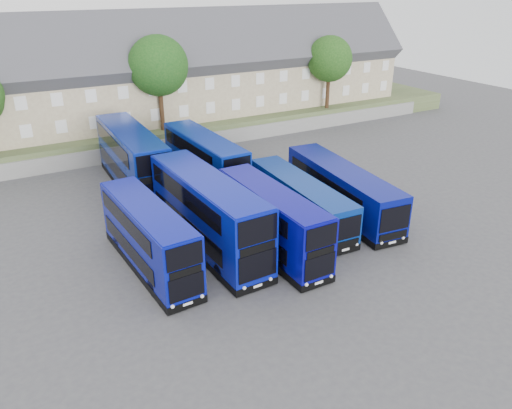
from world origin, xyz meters
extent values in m
plane|color=#444449|center=(0.00, 0.00, 0.00)|extent=(120.00, 120.00, 0.00)
cube|color=slate|center=(0.00, 24.00, 0.75)|extent=(70.00, 0.40, 1.50)
cube|color=#485731|center=(0.00, 34.00, 1.00)|extent=(80.00, 20.00, 2.00)
cube|color=tan|center=(-12.00, 30.00, 5.00)|extent=(6.00, 8.00, 6.00)
cube|color=brown|center=(-10.50, 30.00, 11.84)|extent=(0.60, 0.90, 1.40)
cube|color=tan|center=(-6.00, 30.00, 5.00)|extent=(6.00, 8.00, 6.00)
cube|color=#3C3C41|center=(-6.00, 30.00, 8.00)|extent=(6.00, 10.40, 10.40)
cube|color=brown|center=(-4.50, 30.00, 11.84)|extent=(0.60, 0.90, 1.40)
cube|color=tan|center=(0.00, 30.00, 5.00)|extent=(6.00, 8.00, 6.00)
cube|color=#3C3C41|center=(0.00, 30.00, 8.00)|extent=(6.00, 10.40, 10.40)
cube|color=brown|center=(1.50, 30.00, 11.84)|extent=(0.60, 0.90, 1.40)
cube|color=tan|center=(6.00, 30.00, 5.00)|extent=(6.00, 8.00, 6.00)
cube|color=#3C3C41|center=(6.00, 30.00, 8.00)|extent=(6.00, 10.40, 10.40)
cube|color=brown|center=(7.50, 30.00, 11.84)|extent=(0.60, 0.90, 1.40)
cube|color=tan|center=(12.00, 30.00, 5.00)|extent=(6.00, 8.00, 6.00)
cube|color=#3C3C41|center=(12.00, 30.00, 8.00)|extent=(6.00, 10.40, 10.40)
cube|color=brown|center=(13.50, 30.00, 11.84)|extent=(0.60, 0.90, 1.40)
cube|color=tan|center=(18.00, 30.00, 5.00)|extent=(6.00, 8.00, 6.00)
cube|color=#3C3C41|center=(18.00, 30.00, 8.00)|extent=(6.00, 10.40, 10.40)
cube|color=brown|center=(19.50, 30.00, 11.84)|extent=(0.60, 0.90, 1.40)
cube|color=tan|center=(24.00, 30.00, 5.00)|extent=(6.00, 8.00, 6.00)
cube|color=#3C3C41|center=(24.00, 30.00, 8.00)|extent=(6.00, 10.40, 10.40)
cube|color=brown|center=(25.50, 30.00, 11.84)|extent=(0.60, 0.90, 1.40)
cube|color=tan|center=(30.00, 30.00, 5.00)|extent=(6.00, 8.00, 6.00)
cube|color=#3C3C41|center=(30.00, 30.00, 8.00)|extent=(6.00, 10.40, 10.40)
cube|color=brown|center=(31.50, 30.00, 11.84)|extent=(0.60, 0.90, 1.40)
cube|color=#081096|center=(-6.59, 3.98, 2.19)|extent=(2.86, 10.17, 3.67)
cube|color=black|center=(-6.59, 3.98, 0.30)|extent=(2.90, 10.22, 0.45)
cube|color=black|center=(-6.30, -1.08, 1.42)|extent=(1.99, 0.17, 1.37)
cube|color=black|center=(-6.30, -1.08, 3.25)|extent=(1.99, 0.17, 1.28)
cylinder|color=black|center=(-7.42, 1.09, 0.50)|extent=(0.36, 1.02, 1.00)
cube|color=#08149E|center=(-2.53, 4.54, 2.55)|extent=(3.16, 11.96, 4.40)
cube|color=black|center=(-2.53, 4.54, 0.30)|extent=(3.20, 12.01, 0.45)
cube|color=black|center=(-2.29, -1.41, 1.67)|extent=(2.40, 0.15, 1.62)
cube|color=black|center=(-2.29, -1.41, 3.83)|extent=(2.40, 0.15, 1.51)
cylinder|color=black|center=(-3.58, 0.77, 0.50)|extent=(0.34, 1.01, 1.00)
cube|color=#07088E|center=(0.80, 2.31, 2.21)|extent=(2.40, 10.20, 3.72)
cube|color=black|center=(0.80, 2.31, 0.30)|extent=(2.44, 10.24, 0.45)
cube|color=black|center=(0.85, -2.82, 1.43)|extent=(2.01, 0.08, 1.39)
cube|color=black|center=(0.85, -2.82, 3.29)|extent=(2.01, 0.08, 1.30)
cylinder|color=black|center=(-0.18, -0.59, 0.50)|extent=(0.31, 1.00, 1.00)
cube|color=navy|center=(-3.67, 16.91, 2.62)|extent=(3.04, 12.27, 4.53)
cube|color=black|center=(-3.67, 16.91, 0.30)|extent=(3.08, 12.31, 0.45)
cube|color=black|center=(-3.81, 10.78, 1.72)|extent=(2.48, 0.11, 1.66)
cube|color=black|center=(-3.81, 10.78, 3.94)|extent=(2.48, 0.11, 1.55)
cylinder|color=black|center=(-5.00, 13.03, 0.50)|extent=(0.32, 1.01, 1.00)
cube|color=#082599|center=(1.47, 13.99, 2.37)|extent=(2.80, 11.02, 4.03)
cube|color=black|center=(1.47, 13.99, 0.30)|extent=(2.85, 11.06, 0.45)
cube|color=black|center=(1.63, 8.49, 1.54)|extent=(2.19, 0.12, 1.49)
cube|color=black|center=(1.63, 8.49, 3.53)|extent=(2.19, 0.12, 1.39)
cylinder|color=black|center=(0.47, 10.69, 0.50)|extent=(0.33, 1.01, 1.00)
cube|color=navy|center=(4.78, 4.99, 1.70)|extent=(2.84, 11.22, 2.71)
cube|color=black|center=(4.78, 4.99, 0.30)|extent=(2.89, 11.26, 0.45)
cube|color=black|center=(4.51, -0.59, 1.90)|extent=(2.02, 0.16, 1.48)
cylinder|color=black|center=(3.61, 1.69, 0.50)|extent=(0.35, 1.01, 1.00)
cube|color=#060E79|center=(8.33, 4.81, 1.86)|extent=(3.77, 12.47, 3.03)
cube|color=black|center=(8.33, 4.81, 0.30)|extent=(3.82, 12.51, 0.45)
cube|color=black|center=(7.72, -1.33, 2.10)|extent=(2.25, 0.29, 1.64)
cylinder|color=black|center=(6.82, 1.00, 0.50)|extent=(0.40, 1.02, 1.00)
cylinder|color=#382314|center=(2.00, 25.50, 4.25)|extent=(0.44, 0.44, 4.50)
sphere|color=#103E11|center=(2.00, 25.50, 8.30)|extent=(5.76, 5.76, 5.76)
sphere|color=#103E11|center=(2.60, 25.90, 7.40)|extent=(3.96, 3.96, 3.96)
cylinder|color=#382314|center=(22.00, 25.00, 4.00)|extent=(0.44, 0.44, 4.00)
sphere|color=#153A10|center=(22.00, 25.00, 7.60)|extent=(5.12, 5.12, 5.12)
sphere|color=#153A10|center=(22.60, 25.40, 6.80)|extent=(3.52, 3.52, 3.52)
cylinder|color=#382314|center=(28.00, 32.00, 4.12)|extent=(0.44, 0.44, 4.25)
sphere|color=black|center=(28.00, 32.00, 7.95)|extent=(5.44, 5.44, 5.44)
sphere|color=black|center=(28.60, 32.40, 7.10)|extent=(3.74, 3.74, 3.74)
camera|label=1|loc=(-13.75, -21.61, 15.90)|focal=35.00mm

